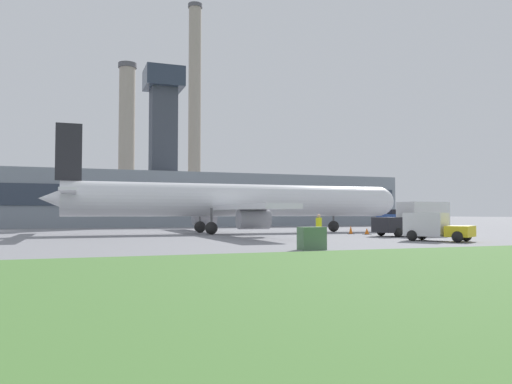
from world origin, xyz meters
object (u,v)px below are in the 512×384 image
baggage_truck (416,219)px  fuel_truck (434,227)px  pushback_tug (395,221)px  airplane (232,201)px  ground_crew_person (319,227)px

baggage_truck → fuel_truck: 7.52m
pushback_tug → fuel_truck: (-9.72, -17.80, -0.10)m
airplane → pushback_tug: bearing=3.5°
fuel_truck → ground_crew_person: (-7.30, 1.95, -0.01)m
fuel_truck → ground_crew_person: fuel_truck is taller
airplane → pushback_tug: 18.34m
ground_crew_person → pushback_tug: bearing=42.9°
pushback_tug → fuel_truck: size_ratio=0.86×
airplane → baggage_truck: bearing=-39.8°
pushback_tug → fuel_truck: 20.28m
airplane → fuel_truck: airplane is taller
airplane → ground_crew_person: bearing=-85.4°
pushback_tug → baggage_truck: size_ratio=0.58×
pushback_tug → airplane: bearing=-176.5°
baggage_truck → pushback_tug: bearing=61.7°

